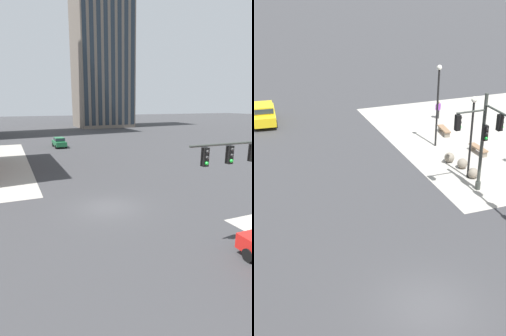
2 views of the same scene
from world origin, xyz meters
TOP-DOWN VIEW (x-y plane):
  - ground_plane at (0.00, 0.00)m, footprint 320.00×320.00m
  - traffic_signal_main at (6.57, -7.05)m, footprint 7.08×2.09m
  - bollard_sphere_curb_a at (9.82, -7.73)m, footprint 0.69×0.69m
  - bollard_sphere_curb_b at (11.36, -7.82)m, footprint 0.69×0.69m
  - bollard_sphere_curb_c at (12.55, -7.47)m, footprint 0.69×0.69m
  - bench_near_signal at (13.21, -10.12)m, footprint 1.82×0.58m
  - bench_mid_block at (17.55, -9.60)m, footprint 1.85×0.71m
  - pedestrian_walking_east at (21.12, -10.82)m, footprint 0.27×0.54m
  - street_lamp_corner_near at (10.00, -7.45)m, footprint 0.36×0.36m
  - street_lamp_mid_sidewalk at (15.54, -7.88)m, footprint 0.36×0.36m
  - car_cross_eastbound at (24.93, 3.37)m, footprint 4.53×2.17m

SIDE VIEW (x-z plane):
  - ground_plane at x=0.00m, z-range 0.00..0.00m
  - bench_near_signal at x=13.21m, z-range 0.08..0.57m
  - bench_mid_block at x=17.55m, z-range 0.08..0.57m
  - bollard_sphere_curb_a at x=9.82m, z-range 0.00..0.69m
  - bollard_sphere_curb_b at x=11.36m, z-range 0.00..0.69m
  - bollard_sphere_curb_c at x=12.55m, z-range 0.00..0.69m
  - pedestrian_walking_east at x=21.12m, z-range 0.10..1.65m
  - car_cross_eastbound at x=24.93m, z-range 0.08..1.76m
  - street_lamp_corner_near at x=10.00m, z-range 0.68..5.98m
  - street_lamp_mid_sidewalk at x=15.54m, z-range 0.71..6.72m
  - traffic_signal_main at x=6.57m, z-range 1.01..6.98m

